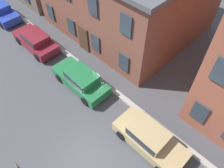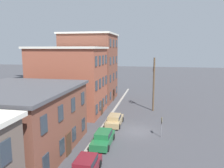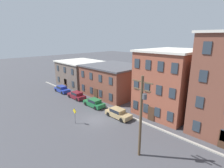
{
  "view_description": "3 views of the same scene",
  "coord_description": "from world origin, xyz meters",
  "views": [
    {
      "loc": [
        4.17,
        -2.3,
        12.28
      ],
      "look_at": [
        -1.21,
        3.06,
        3.12
      ],
      "focal_mm": 35.0,
      "sensor_mm": 36.0,
      "label": 1
    },
    {
      "loc": [
        -25.94,
        -2.03,
        10.17
      ],
      "look_at": [
        -1.44,
        2.86,
        6.11
      ],
      "focal_mm": 35.0,
      "sensor_mm": 36.0,
      "label": 2
    },
    {
      "loc": [
        19.43,
        -15.23,
        12.29
      ],
      "look_at": [
        0.93,
        2.58,
        5.43
      ],
      "focal_mm": 28.0,
      "sensor_mm": 36.0,
      "label": 3
    }
  ],
  "objects": [
    {
      "name": "utility_pole",
      "position": [
        9.78,
        -1.84,
        4.93
      ],
      "size": [
        2.4,
        0.44,
        8.75
      ],
      "color": "brown",
      "rests_on": "ground_plane"
    },
    {
      "name": "caution_sign",
      "position": [
        -1.18,
        -2.92,
        1.62
      ],
      "size": [
        0.92,
        0.08,
        2.44
      ],
      "color": "slate",
      "rests_on": "ground_plane"
    },
    {
      "name": "apartment_midblock",
      "position": [
        -7.35,
        11.18,
        3.24
      ],
      "size": [
        12.27,
        10.88,
        6.46
      ],
      "color": "brown",
      "rests_on": "ground_plane"
    },
    {
      "name": "apartment_far",
      "position": [
        5.99,
        11.24,
        5.24
      ],
      "size": [
        8.6,
        11.0,
        10.45
      ],
      "color": "brown",
      "rests_on": "ground_plane"
    },
    {
      "name": "apartment_annex",
      "position": [
        15.67,
        10.75,
        6.55
      ],
      "size": [
        9.78,
        10.01,
        13.07
      ],
      "color": "brown",
      "rests_on": "ground_plane"
    },
    {
      "name": "car_tan",
      "position": [
        1.73,
        3.14,
        0.75
      ],
      "size": [
        4.4,
        1.92,
        1.43
      ],
      "color": "tan",
      "rests_on": "ground_plane"
    },
    {
      "name": "car_maroon",
      "position": [
        -10.37,
        3.29,
        0.75
      ],
      "size": [
        4.4,
        1.92,
        1.43
      ],
      "color": "maroon",
      "rests_on": "ground_plane"
    },
    {
      "name": "kerb_strip",
      "position": [
        0.0,
        4.5,
        0.08
      ],
      "size": [
        56.0,
        0.36,
        0.16
      ],
      "primitive_type": "cube",
      "color": "#9E998E",
      "rests_on": "ground_plane"
    },
    {
      "name": "ground_plane",
      "position": [
        0.0,
        0.0,
        0.0
      ],
      "size": [
        200.0,
        200.0,
        0.0
      ],
      "primitive_type": "plane",
      "color": "#424247"
    },
    {
      "name": "car_green",
      "position": [
        -4.45,
        3.23,
        0.75
      ],
      "size": [
        4.4,
        1.92,
        1.43
      ],
      "color": "#1E6638",
      "rests_on": "ground_plane"
    }
  ]
}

